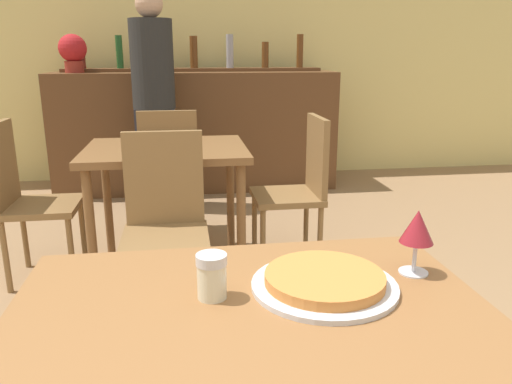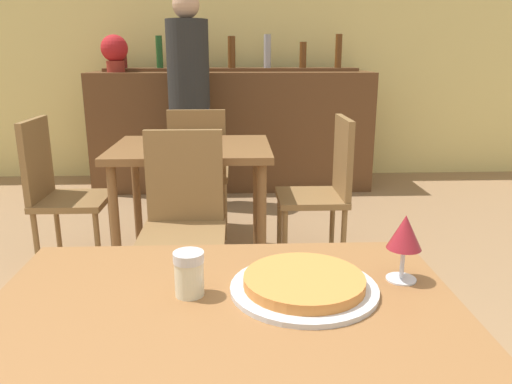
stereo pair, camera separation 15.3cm
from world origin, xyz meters
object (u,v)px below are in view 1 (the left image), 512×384
Objects in this scene: cheese_shaker at (212,276)px; wine_glass at (417,229)px; pizza_tray at (324,281)px; potted_plant at (73,51)px; chair_far_side_back at (170,167)px; chair_far_side_left at (25,193)px; chair_far_side_front at (165,216)px; person_standing at (154,94)px; chair_far_side_right at (300,182)px.

wine_glass reaches higher than cheese_shaker.
pizza_tray is 1.01× the size of potted_plant.
chair_far_side_back is 0.95m from chair_far_side_left.
pizza_tray is (0.40, -1.30, 0.26)m from chair_far_side_front.
person_standing is 3.21m from wine_glass.
chair_far_side_front is at bearing -86.26° from person_standing.
chair_far_side_back is at bearing 105.40° from wine_glass.
chair_far_side_front is at bearing -124.13° from chair_far_side_left.
person_standing is at bearing 93.74° from chair_far_side_front.
chair_far_side_right is 5.72× the size of wine_glass.
pizza_tray is 3.30× the size of cheese_shaker.
chair_far_side_front is 1.35m from cheese_shaker.
chair_far_side_right is at bearing 145.87° from chair_far_side_back.
chair_far_side_left and chair_far_side_right have the same top height.
potted_plant reaches higher than chair_far_side_left.
chair_far_side_front is 1.91m from person_standing.
chair_far_side_front and chair_far_side_back have the same top height.
pizza_tray is 0.26m from wine_glass.
cheese_shaker is at bearing -75.28° from potted_plant.
chair_far_side_front is 2.75× the size of pizza_tray.
chair_far_side_front is 0.95m from chair_far_side_right.
person_standing is 5.29× the size of potted_plant.
chair_far_side_right is 0.52× the size of person_standing.
person_standing reaches higher than cheese_shaker.
chair_far_side_right reaches higher than pizza_tray.
pizza_tray is 3.92m from potted_plant.
pizza_tray is at bearing -80.57° from person_standing.
chair_far_side_front is at bearing 90.00° from chair_far_side_back.
person_standing reaches higher than chair_far_side_left.
pizza_tray is at bearing 1.75° from cheese_shaker.
wine_glass is (0.64, -1.25, 0.35)m from chair_far_side_front.
chair_far_side_right is 9.09× the size of cheese_shaker.
chair_far_side_back is 2.39m from cheese_shaker.
chair_far_side_back is 1.00× the size of chair_far_side_left.
person_standing is at bearing -37.12° from potted_plant.
chair_far_side_back is 2.77× the size of potted_plant.
person_standing reaches higher than chair_far_side_back.
cheese_shaker is at bearing -19.01° from chair_far_side_right.
person_standing is at bearing 99.43° from pizza_tray.
chair_far_side_left is 2.75× the size of pizza_tray.
potted_plant is at bearing 111.83° from wine_glass.
chair_far_side_left is (-0.78, 0.53, 0.00)m from chair_far_side_front.
chair_far_side_back is at bearing -81.34° from person_standing.
chair_far_side_back is at bearing 99.68° from pizza_tray.
chair_far_side_front is 9.09× the size of cheese_shaker.
pizza_tray is 2.08× the size of wine_glass.
person_standing is (-0.91, 1.33, 0.43)m from chair_far_side_right.
pizza_tray is 0.26m from cheese_shaker.
potted_plant is at bearing 1.16° from chair_far_side_left.
chair_far_side_right is at bearing 70.99° from cheese_shaker.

